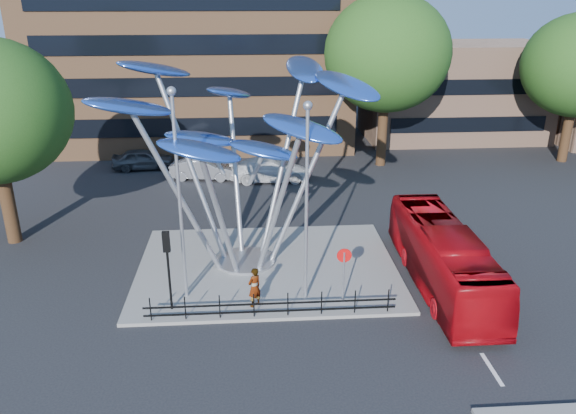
{
  "coord_description": "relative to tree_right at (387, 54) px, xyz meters",
  "views": [
    {
      "loc": [
        -1.67,
        -17.49,
        12.33
      ],
      "look_at": [
        -0.16,
        4.0,
        3.88
      ],
      "focal_mm": 35.0,
      "sensor_mm": 36.0,
      "label": 1
    }
  ],
  "objects": [
    {
      "name": "ground",
      "position": [
        -8.0,
        -22.0,
        -8.04
      ],
      "size": [
        120.0,
        120.0,
        0.0
      ],
      "primitive_type": "plane",
      "color": "black",
      "rests_on": "ground"
    },
    {
      "name": "traffic_island",
      "position": [
        -9.0,
        -16.0,
        -7.96
      ],
      "size": [
        12.0,
        9.0,
        0.15
      ],
      "primitive_type": "cube",
      "color": "slate",
      "rests_on": "ground"
    },
    {
      "name": "low_building_near",
      "position": [
        8.0,
        8.0,
        -4.04
      ],
      "size": [
        15.0,
        8.0,
        8.0
      ],
      "primitive_type": "cube",
      "color": "tan",
      "rests_on": "ground"
    },
    {
      "name": "tree_right",
      "position": [
        0.0,
        0.0,
        0.0
      ],
      "size": [
        8.8,
        8.8,
        12.11
      ],
      "color": "black",
      "rests_on": "ground"
    },
    {
      "name": "leaf_sculpture",
      "position": [
        -10.07,
        -15.32,
        -1.16
      ],
      "size": [
        12.72,
        9.54,
        9.51
      ],
      "color": "#9EA0A5",
      "rests_on": "traffic_island"
    },
    {
      "name": "street_lamp_left",
      "position": [
        -12.5,
        -18.5,
        -2.68
      ],
      "size": [
        0.36,
        0.36,
        8.8
      ],
      "color": "#9EA0A5",
      "rests_on": "traffic_island"
    },
    {
      "name": "street_lamp_right",
      "position": [
        -7.5,
        -19.0,
        -2.94
      ],
      "size": [
        0.36,
        0.36,
        8.3
      ],
      "color": "#9EA0A5",
      "rests_on": "traffic_island"
    },
    {
      "name": "traffic_light_island",
      "position": [
        -13.0,
        -19.5,
        -5.42
      ],
      "size": [
        0.28,
        0.18,
        3.42
      ],
      "color": "black",
      "rests_on": "traffic_island"
    },
    {
      "name": "no_entry_sign_island",
      "position": [
        -6.0,
        -19.48,
        -6.22
      ],
      "size": [
        0.6,
        0.1,
        2.45
      ],
      "color": "#9EA0A5",
      "rests_on": "traffic_island"
    },
    {
      "name": "pedestrian_railing_front",
      "position": [
        -9.0,
        -20.3,
        -7.48
      ],
      "size": [
        10.0,
        0.06,
        1.0
      ],
      "color": "black",
      "rests_on": "traffic_island"
    },
    {
      "name": "red_bus",
      "position": [
        -1.4,
        -18.07,
        -6.64
      ],
      "size": [
        2.41,
        10.02,
        2.79
      ],
      "primitive_type": "imported",
      "rotation": [
        0.0,
        0.0,
        -0.01
      ],
      "color": "#9F070E",
      "rests_on": "ground"
    },
    {
      "name": "pedestrian",
      "position": [
        -9.63,
        -19.5,
        -7.03
      ],
      "size": [
        0.74,
        0.71,
        1.71
      ],
      "primitive_type": "imported",
      "rotation": [
        0.0,
        0.0,
        3.82
      ],
      "color": "gray",
      "rests_on": "traffic_island"
    },
    {
      "name": "parked_car_left",
      "position": [
        -17.39,
        0.18,
        -7.29
      ],
      "size": [
        4.53,
        2.17,
        1.49
      ],
      "primitive_type": "imported",
      "rotation": [
        0.0,
        0.0,
        1.67
      ],
      "color": "#404348",
      "rests_on": "ground"
    },
    {
      "name": "parked_car_mid",
      "position": [
        -12.89,
        -2.39,
        -7.29
      ],
      "size": [
        4.69,
        2.14,
        1.49
      ],
      "primitive_type": "imported",
      "rotation": [
        0.0,
        0.0,
        1.44
      ],
      "color": "#929499",
      "rests_on": "ground"
    },
    {
      "name": "parked_car_right",
      "position": [
        -8.39,
        -3.09,
        -7.26
      ],
      "size": [
        5.38,
        2.2,
        1.56
      ],
      "primitive_type": "imported",
      "rotation": [
        0.0,
        0.0,
        1.57
      ],
      "color": "silver",
      "rests_on": "ground"
    }
  ]
}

